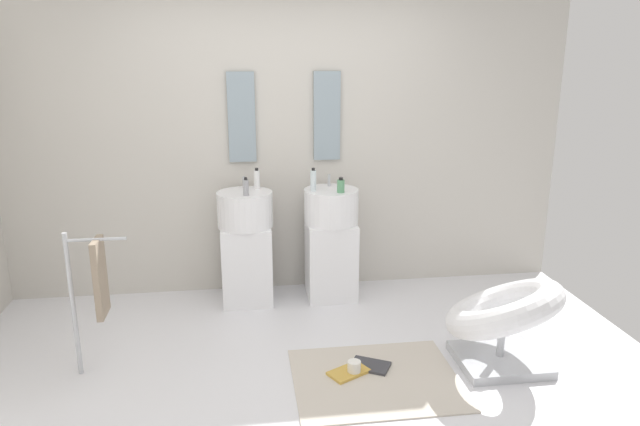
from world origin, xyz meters
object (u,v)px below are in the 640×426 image
object	(u,v)px
towel_rack	(96,281)
pedestal_sink_left	(246,245)
soap_bottle_white	(257,179)
soap_bottle_green	(341,186)
soap_bottle_clear	(313,180)
coffee_mug	(354,368)
pedestal_sink_right	(331,241)
magazine_charcoal	(370,365)
magazine_ochre	(349,372)
lounge_chair	(503,315)
soap_bottle_grey	(246,187)

from	to	relation	value
towel_rack	pedestal_sink_left	bearing A→B (deg)	47.04
soap_bottle_white	soap_bottle_green	world-z (taller)	soap_bottle_white
soap_bottle_clear	coffee_mug	bearing A→B (deg)	-85.22
towel_rack	soap_bottle_white	distance (m)	1.58
pedestal_sink_right	soap_bottle_white	world-z (taller)	soap_bottle_white
magazine_charcoal	magazine_ochre	size ratio (longest dim) A/B	0.97
pedestal_sink_right	soap_bottle_white	xyz separation A→B (m)	(-0.59, 0.11, 0.52)
lounge_chair	towel_rack	distance (m)	2.60
towel_rack	soap_bottle_clear	distance (m)	1.82
soap_bottle_white	soap_bottle_clear	world-z (taller)	soap_bottle_clear
magazine_charcoal	soap_bottle_grey	distance (m)	1.65
magazine_charcoal	magazine_ochre	bearing A→B (deg)	-129.08
towel_rack	magazine_charcoal	distance (m)	1.83
magazine_charcoal	soap_bottle_white	distance (m)	1.77
pedestal_sink_left	coffee_mug	bearing A→B (deg)	-63.01
magazine_charcoal	magazine_ochre	xyz separation A→B (m)	(-0.15, -0.06, 0.00)
pedestal_sink_left	soap_bottle_white	distance (m)	0.54
pedestal_sink_left	soap_bottle_green	world-z (taller)	soap_bottle_green
soap_bottle_white	soap_bottle_green	xyz separation A→B (m)	(0.65, -0.22, -0.02)
towel_rack	coffee_mug	size ratio (longest dim) A/B	10.72
pedestal_sink_right	soap_bottle_grey	size ratio (longest dim) A/B	7.15
pedestal_sink_left	soap_bottle_grey	size ratio (longest dim) A/B	7.15
pedestal_sink_left	magazine_charcoal	distance (m)	1.51
magazine_ochre	pedestal_sink_left	bearing A→B (deg)	87.31
magazine_ochre	soap_bottle_white	size ratio (longest dim) A/B	1.50
lounge_chair	soap_bottle_white	size ratio (longest dim) A/B	6.49
magazine_ochre	magazine_charcoal	bearing A→B (deg)	-6.65
soap_bottle_white	soap_bottle_clear	distance (m)	0.47
magazine_charcoal	soap_bottle_clear	xyz separation A→B (m)	(-0.22, 1.17, 0.99)
pedestal_sink_right	soap_bottle_grey	world-z (taller)	soap_bottle_grey
soap_bottle_white	soap_bottle_clear	xyz separation A→B (m)	(0.44, -0.14, 0.01)
towel_rack	coffee_mug	distance (m)	1.71
soap_bottle_grey	soap_bottle_clear	bearing A→B (deg)	8.44
lounge_chair	magazine_charcoal	size ratio (longest dim) A/B	4.46
pedestal_sink_left	soap_bottle_clear	xyz separation A→B (m)	(0.55, -0.04, 0.53)
magazine_ochre	soap_bottle_clear	distance (m)	1.58
pedestal_sink_left	coffee_mug	size ratio (longest dim) A/B	11.58
towel_rack	magazine_ochre	distance (m)	1.69
pedestal_sink_left	soap_bottle_white	bearing A→B (deg)	45.33
pedestal_sink_right	towel_rack	size ratio (longest dim) A/B	1.08
soap_bottle_white	soap_bottle_grey	bearing A→B (deg)	-112.61
magazine_charcoal	coffee_mug	distance (m)	0.14
soap_bottle_white	magazine_charcoal	bearing A→B (deg)	-63.08
pedestal_sink_left	towel_rack	distance (m)	1.39
magazine_ochre	soap_bottle_green	xyz separation A→B (m)	(0.14, 1.15, 0.96)
lounge_chair	soap_bottle_green	size ratio (longest dim) A/B	9.14
towel_rack	soap_bottle_grey	distance (m)	1.36
magazine_charcoal	lounge_chair	bearing A→B (deg)	24.87
pedestal_sink_right	coffee_mug	world-z (taller)	pedestal_sink_right
magazine_charcoal	soap_bottle_green	size ratio (longest dim) A/B	2.05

